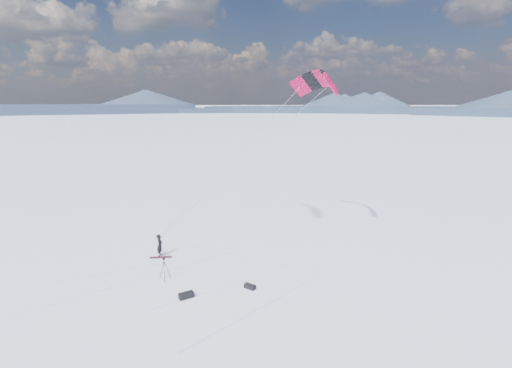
{
  "coord_description": "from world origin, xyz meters",
  "views": [
    {
      "loc": [
        4.63,
        -21.02,
        10.84
      ],
      "look_at": [
        5.43,
        5.5,
        4.85
      ],
      "focal_mm": 26.0,
      "sensor_mm": 36.0,
      "label": 1
    }
  ],
  "objects_px": {
    "snowboard": "(161,257)",
    "gear_bag_a": "(186,295)",
    "tripod": "(164,265)",
    "gear_bag_b": "(250,286)",
    "snowkiter": "(160,256)"
  },
  "relations": [
    {
      "from": "snowboard",
      "to": "gear_bag_a",
      "type": "distance_m",
      "value": 6.15
    },
    {
      "from": "snowboard",
      "to": "tripod",
      "type": "bearing_deg",
      "value": -77.73
    },
    {
      "from": "snowboard",
      "to": "tripod",
      "type": "distance_m",
      "value": 3.63
    },
    {
      "from": "snowkiter",
      "to": "gear_bag_a",
      "type": "distance_m",
      "value": 6.45
    },
    {
      "from": "tripod",
      "to": "gear_bag_a",
      "type": "height_order",
      "value": "tripod"
    },
    {
      "from": "snowkiter",
      "to": "tripod",
      "type": "xyz_separation_m",
      "value": [
        1.09,
        -3.65,
        0.96
      ]
    },
    {
      "from": "snowboard",
      "to": "gear_bag_b",
      "type": "height_order",
      "value": "gear_bag_b"
    },
    {
      "from": "snowboard",
      "to": "gear_bag_a",
      "type": "bearing_deg",
      "value": -68.73
    },
    {
      "from": "snowkiter",
      "to": "gear_bag_a",
      "type": "relative_size",
      "value": 1.8
    },
    {
      "from": "snowkiter",
      "to": "gear_bag_b",
      "type": "xyz_separation_m",
      "value": [
        6.33,
        -4.89,
        0.14
      ]
    },
    {
      "from": "gear_bag_a",
      "to": "tripod",
      "type": "bearing_deg",
      "value": 97.46
    },
    {
      "from": "snowboard",
      "to": "gear_bag_b",
      "type": "relative_size",
      "value": 2.09
    },
    {
      "from": "snowboard",
      "to": "tripod",
      "type": "xyz_separation_m",
      "value": [
        0.99,
        -3.36,
        0.94
      ]
    },
    {
      "from": "snowkiter",
      "to": "tripod",
      "type": "distance_m",
      "value": 3.93
    },
    {
      "from": "snowboard",
      "to": "gear_bag_a",
      "type": "height_order",
      "value": "gear_bag_a"
    }
  ]
}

